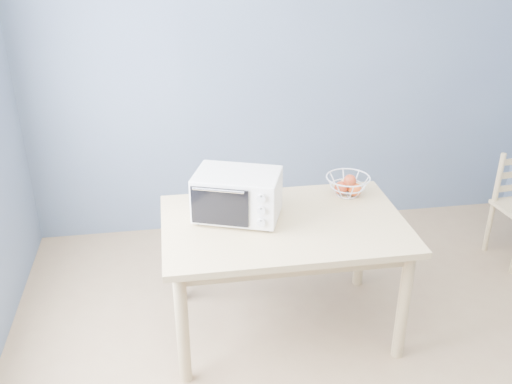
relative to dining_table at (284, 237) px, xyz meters
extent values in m
cube|color=slate|center=(0.31, 1.37, 0.65)|extent=(4.00, 0.01, 2.60)
cube|color=#D4B67F|center=(0.00, 0.00, 0.08)|extent=(1.40, 0.90, 0.04)
cylinder|color=#D4B67F|center=(-0.62, -0.37, -0.29)|extent=(0.07, 0.07, 0.71)
cylinder|color=#D4B67F|center=(0.62, -0.37, -0.29)|extent=(0.07, 0.07, 0.71)
cylinder|color=#D4B67F|center=(-0.62, 0.37, -0.29)|extent=(0.07, 0.07, 0.71)
cylinder|color=#D4B67F|center=(0.62, 0.37, -0.29)|extent=(0.07, 0.07, 0.71)
cube|color=white|center=(-0.26, 0.10, 0.25)|extent=(0.56, 0.46, 0.27)
cube|color=black|center=(-0.32, 0.12, 0.25)|extent=(0.38, 0.36, 0.21)
cube|color=black|center=(-0.37, -0.04, 0.25)|extent=(0.31, 0.12, 0.22)
cylinder|color=silver|center=(-0.38, -0.05, 0.36)|extent=(0.28, 0.11, 0.01)
cube|color=white|center=(-0.15, -0.11, 0.25)|extent=(0.13, 0.05, 0.24)
cylinder|color=black|center=(-0.49, 0.05, 0.11)|extent=(0.03, 0.03, 0.02)
cylinder|color=black|center=(-0.11, -0.09, 0.11)|extent=(0.03, 0.03, 0.02)
cylinder|color=black|center=(-0.40, 0.28, 0.11)|extent=(0.03, 0.03, 0.02)
cylinder|color=black|center=(-0.02, 0.14, 0.11)|extent=(0.03, 0.03, 0.02)
cylinder|color=silver|center=(-0.15, -0.12, 0.32)|extent=(0.05, 0.03, 0.05)
cylinder|color=silver|center=(-0.15, -0.12, 0.25)|extent=(0.05, 0.03, 0.05)
cylinder|color=silver|center=(-0.15, -0.12, 0.18)|extent=(0.05, 0.03, 0.05)
torus|color=silver|center=(0.46, 0.27, 0.23)|extent=(0.29, 0.29, 0.01)
torus|color=silver|center=(0.46, 0.27, 0.17)|extent=(0.23, 0.23, 0.01)
torus|color=silver|center=(0.46, 0.27, 0.11)|extent=(0.14, 0.14, 0.01)
sphere|color=red|center=(0.42, 0.28, 0.15)|extent=(0.09, 0.09, 0.09)
sphere|color=#D54F19|center=(0.50, 0.25, 0.15)|extent=(0.08, 0.08, 0.08)
sphere|color=#FBAC61|center=(0.47, 0.33, 0.15)|extent=(0.08, 0.08, 0.08)
sphere|color=red|center=(0.47, 0.27, 0.20)|extent=(0.08, 0.08, 0.08)
cylinder|color=#D4B67F|center=(1.73, 0.64, -0.45)|extent=(0.04, 0.04, 0.40)
cylinder|color=#D4B67F|center=(1.73, 0.64, -0.04)|extent=(0.04, 0.04, 0.40)
camera|label=1|loc=(-0.61, -2.81, 1.70)|focal=40.00mm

